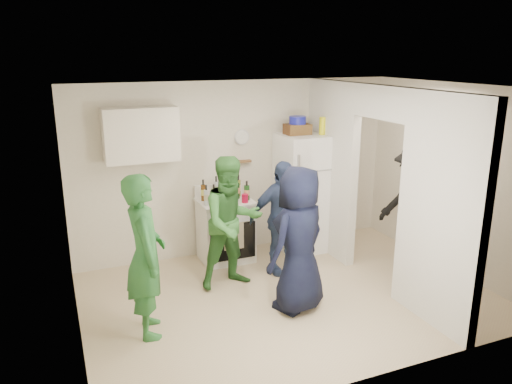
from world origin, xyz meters
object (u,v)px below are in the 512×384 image
(person_green_left, at_px, (145,256))
(person_green_center, at_px, (232,223))
(wicker_basket, at_px, (297,129))
(person_denim, at_px, (281,218))
(yellow_cup_stack_top, at_px, (322,126))
(person_nook, at_px, (416,208))
(stove, at_px, (226,230))
(fridge, at_px, (304,193))
(blue_bowl, at_px, (298,120))
(person_navy, at_px, (299,240))

(person_green_left, bearing_deg, person_green_center, -54.34)
(wicker_basket, xyz_separation_m, person_denim, (-0.56, -0.68, -1.05))
(yellow_cup_stack_top, relative_size, person_nook, 0.14)
(stove, height_order, person_denim, person_denim)
(person_nook, bearing_deg, fridge, -151.83)
(stove, height_order, person_green_left, person_green_left)
(fridge, xyz_separation_m, blue_bowl, (-0.10, 0.05, 1.07))
(blue_bowl, distance_m, person_denim, 1.47)
(person_green_left, height_order, person_green_center, person_green_left)
(stove, bearing_deg, person_green_left, -132.71)
(yellow_cup_stack_top, relative_size, person_green_center, 0.15)
(yellow_cup_stack_top, relative_size, person_green_left, 0.14)
(blue_bowl, distance_m, yellow_cup_stack_top, 0.36)
(person_green_left, distance_m, person_green_center, 1.39)
(stove, distance_m, fridge, 1.29)
(person_green_center, height_order, person_denim, person_green_center)
(fridge, xyz_separation_m, yellow_cup_stack_top, (0.22, -0.10, 0.99))
(blue_bowl, relative_size, person_green_center, 0.14)
(person_navy, bearing_deg, person_green_center, -85.23)
(stove, xyz_separation_m, person_green_left, (-1.38, -1.50, 0.43))
(person_green_left, bearing_deg, person_nook, -81.33)
(stove, relative_size, person_navy, 0.52)
(fridge, height_order, person_navy, fridge)
(fridge, xyz_separation_m, wicker_basket, (-0.10, 0.05, 0.94))
(fridge, bearing_deg, blue_bowl, 153.43)
(stove, relative_size, wicker_basket, 2.52)
(blue_bowl, xyz_separation_m, yellow_cup_stack_top, (0.32, -0.15, -0.08))
(fridge, relative_size, wicker_basket, 4.96)
(person_nook, bearing_deg, person_navy, -90.29)
(yellow_cup_stack_top, xyz_separation_m, person_denim, (-0.88, -0.53, -1.10))
(stove, bearing_deg, blue_bowl, 1.03)
(person_nook, bearing_deg, wicker_basket, -150.30)
(person_green_center, relative_size, person_nook, 0.96)
(wicker_basket, height_order, person_green_left, wicker_basket)
(wicker_basket, height_order, person_nook, wicker_basket)
(stove, distance_m, person_denim, 0.92)
(person_green_left, bearing_deg, stove, -37.50)
(wicker_basket, relative_size, person_nook, 0.20)
(stove, xyz_separation_m, person_denim, (0.55, -0.66, 0.32))
(fridge, distance_m, person_nook, 1.62)
(wicker_basket, height_order, yellow_cup_stack_top, yellow_cup_stack_top)
(wicker_basket, height_order, person_green_center, wicker_basket)
(person_denim, bearing_deg, person_navy, -103.93)
(blue_bowl, distance_m, person_navy, 2.16)
(stove, distance_m, yellow_cup_stack_top, 2.02)
(person_green_left, distance_m, person_nook, 3.63)
(person_denim, height_order, person_nook, person_nook)
(person_navy, bearing_deg, blue_bowl, -141.00)
(stove, distance_m, person_nook, 2.62)
(person_green_center, bearing_deg, person_nook, -16.46)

